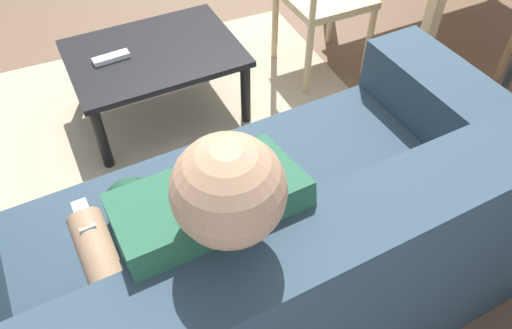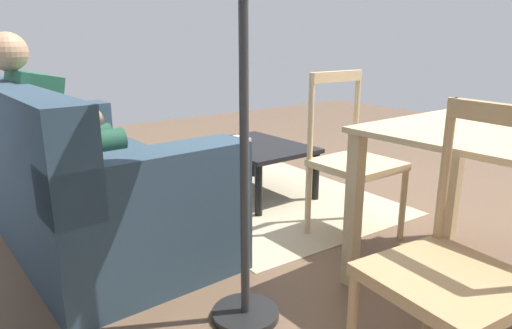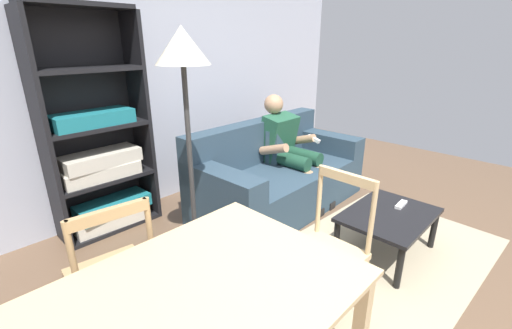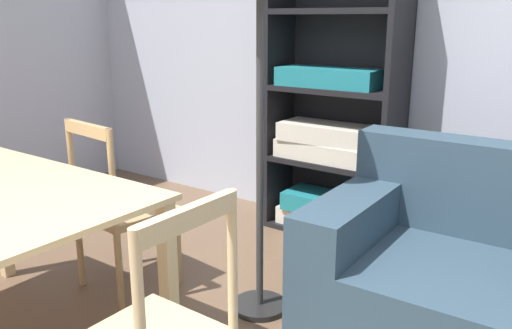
% 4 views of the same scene
% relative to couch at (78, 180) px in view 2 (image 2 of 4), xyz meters
% --- Properties ---
extents(ground_plane, '(8.20, 8.20, 0.00)m').
position_rel_couch_xyz_m(ground_plane, '(-0.88, -1.62, -0.33)').
color(ground_plane, brown).
extents(couch, '(1.95, 0.95, 0.90)m').
position_rel_couch_xyz_m(couch, '(0.00, 0.00, 0.00)').
color(couch, '#2D4251').
rests_on(couch, ground_plane).
extents(person_lounging, '(0.60, 0.87, 1.16)m').
position_rel_couch_xyz_m(person_lounging, '(0.21, 0.03, 0.27)').
color(person_lounging, '#23563D').
rests_on(person_lounging, ground_plane).
extents(coffee_table, '(0.80, 0.60, 0.38)m').
position_rel_couch_xyz_m(coffee_table, '(-0.05, -1.26, -0.01)').
color(coffee_table, black).
rests_on(coffee_table, ground_plane).
extents(tv_remote, '(0.17, 0.06, 0.02)m').
position_rel_couch_xyz_m(tv_remote, '(0.14, -1.27, 0.06)').
color(tv_remote, white).
rests_on(tv_remote, coffee_table).
extents(dining_chair_near_wall, '(0.46, 0.46, 0.94)m').
position_rel_couch_xyz_m(dining_chair_near_wall, '(-2.02, -0.50, 0.12)').
color(dining_chair_near_wall, tan).
rests_on(dining_chair_near_wall, ground_plane).
extents(dining_chair_facing_couch, '(0.43, 0.43, 0.94)m').
position_rel_couch_xyz_m(dining_chair_facing_couch, '(-0.97, -1.25, 0.12)').
color(dining_chair_facing_couch, '#D1B27F').
rests_on(dining_chair_facing_couch, ground_plane).
extents(area_rug, '(2.06, 1.49, 0.01)m').
position_rel_couch_xyz_m(area_rug, '(-0.05, -1.26, -0.33)').
color(area_rug, tan).
rests_on(area_rug, ground_plane).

